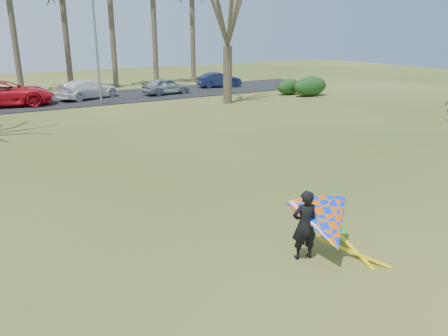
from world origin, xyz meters
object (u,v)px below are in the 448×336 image
car_4 (166,86)px  kite_flyer (325,224)px  bare_tree_right (228,6)px  streetlight (98,39)px  car_5 (219,80)px  car_2 (6,93)px  car_3 (88,89)px

car_4 → kite_flyer: kite_flyer is taller
bare_tree_right → streetlight: 9.05m
car_4 → kite_flyer: 27.40m
car_4 → car_5: size_ratio=0.98×
bare_tree_right → car_4: size_ratio=2.39×
streetlight → car_5: (11.76, 3.81, -3.75)m
car_2 → car_4: car_2 is taller
car_5 → kite_flyer: (-13.74, -27.95, 0.14)m
kite_flyer → car_2: bearing=98.5°
car_4 → car_5: 6.20m
car_2 → car_4: size_ratio=1.59×
car_2 → kite_flyer: (3.96, -26.62, -0.07)m
car_2 → car_3: bearing=-74.8°
streetlight → kite_flyer: streetlight is taller
streetlight → car_2: size_ratio=1.30×
car_3 → car_4: 6.12m
bare_tree_right → streetlight: (-7.84, 4.00, -2.10)m
streetlight → car_5: bearing=17.9°
bare_tree_right → streetlight: bare_tree_right is taller
car_5 → streetlight: bearing=117.5°
car_2 → streetlight: bearing=-102.9°
car_5 → car_4: bearing=115.2°
car_4 → kite_flyer: size_ratio=1.62×
car_2 → bare_tree_right: bearing=-105.4°
car_4 → car_5: car_4 is taller
car_2 → car_3: 5.69m
bare_tree_right → car_4: 8.72m
car_3 → car_5: (12.03, 0.79, -0.05)m
streetlight → car_4: size_ratio=2.07×
car_5 → bare_tree_right: bearing=162.9°
streetlight → car_2: streetlight is taller
car_2 → kite_flyer: size_ratio=2.57×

